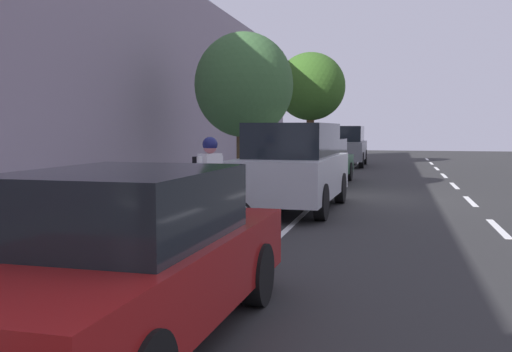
% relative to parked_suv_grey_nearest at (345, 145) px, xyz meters
% --- Properties ---
extents(ground, '(69.75, 69.75, 0.00)m').
position_rel_parked_suv_grey_nearest_xyz_m(ground, '(-1.13, 13.24, -1.03)').
color(ground, '#2B2B2B').
extents(sidewalk, '(3.75, 43.59, 0.13)m').
position_rel_parked_suv_grey_nearest_xyz_m(sidewalk, '(2.94, 13.24, -0.96)').
color(sidewalk, '#9BABA7').
rests_on(sidewalk, ground).
extents(curb_edge, '(0.16, 43.59, 0.13)m').
position_rel_parked_suv_grey_nearest_xyz_m(curb_edge, '(0.98, 13.24, -0.96)').
color(curb_edge, gray).
rests_on(curb_edge, ground).
extents(lane_stripe_centre, '(0.14, 44.20, 0.01)m').
position_rel_parked_suv_grey_nearest_xyz_m(lane_stripe_centre, '(-4.33, 13.54, -1.02)').
color(lane_stripe_centre, white).
rests_on(lane_stripe_centre, ground).
extents(lane_stripe_bike_edge, '(0.12, 43.59, 0.01)m').
position_rel_parked_suv_grey_nearest_xyz_m(lane_stripe_bike_edge, '(-0.49, 13.24, -1.02)').
color(lane_stripe_bike_edge, white).
rests_on(lane_stripe_bike_edge, ground).
extents(building_facade, '(0.50, 43.59, 6.88)m').
position_rel_parked_suv_grey_nearest_xyz_m(building_facade, '(5.06, 13.24, 2.41)').
color(building_facade, gray).
rests_on(building_facade, ground).
extents(parked_suv_grey_nearest, '(1.97, 4.70, 1.99)m').
position_rel_parked_suv_grey_nearest_xyz_m(parked_suv_grey_nearest, '(0.00, 0.00, 0.00)').
color(parked_suv_grey_nearest, slate).
rests_on(parked_suv_grey_nearest, ground).
extents(parked_sedan_green_second, '(1.99, 4.48, 1.52)m').
position_rel_parked_suv_grey_nearest_xyz_m(parked_sedan_green_second, '(0.06, 9.60, -0.27)').
color(parked_sedan_green_second, '#1E512D').
rests_on(parked_sedan_green_second, ground).
extents(parked_suv_silver_mid, '(2.12, 4.77, 1.99)m').
position_rel_parked_suv_grey_nearest_xyz_m(parked_suv_silver_mid, '(-0.16, 16.09, 0.00)').
color(parked_suv_silver_mid, '#B7BABF').
rests_on(parked_suv_silver_mid, ground).
extents(parked_sedan_red_far, '(1.93, 4.45, 1.52)m').
position_rel_parked_suv_grey_nearest_xyz_m(parked_sedan_red_far, '(-0.17, 24.74, -0.27)').
color(parked_sedan_red_far, maroon).
rests_on(parked_sedan_red_far, ground).
extents(bicycle_at_curb, '(1.63, 0.79, 0.79)m').
position_rel_parked_suv_grey_nearest_xyz_m(bicycle_at_curb, '(0.52, 20.10, -0.63)').
color(bicycle_at_curb, black).
rests_on(bicycle_at_curb, ground).
extents(cyclist_with_backpack, '(0.51, 0.57, 1.73)m').
position_rel_parked_suv_grey_nearest_xyz_m(cyclist_with_backpack, '(0.74, 19.64, 0.03)').
color(cyclist_with_backpack, '#C6B284').
rests_on(cyclist_with_backpack, ground).
extents(street_tree_near_cyclist, '(3.59, 3.59, 5.67)m').
position_rel_parked_suv_grey_nearest_xyz_m(street_tree_near_cyclist, '(1.92, -1.01, 3.00)').
color(street_tree_near_cyclist, brown).
rests_on(street_tree_near_cyclist, sidewalk).
extents(street_tree_mid_block, '(2.88, 2.88, 4.54)m').
position_rel_parked_suv_grey_nearest_xyz_m(street_tree_mid_block, '(1.92, 12.71, 2.08)').
color(street_tree_mid_block, brown).
rests_on(street_tree_mid_block, sidewalk).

